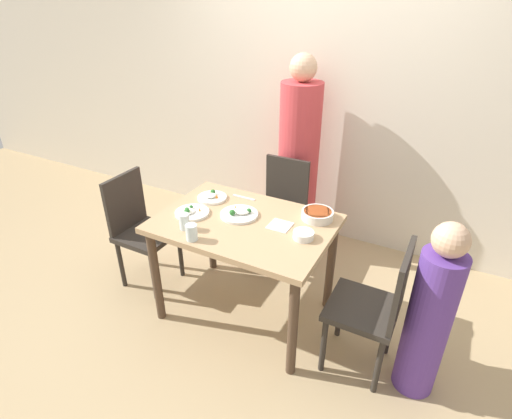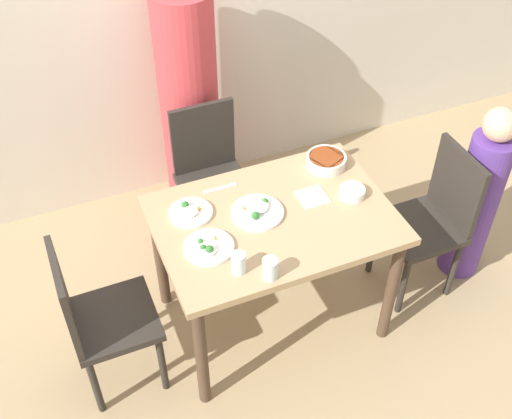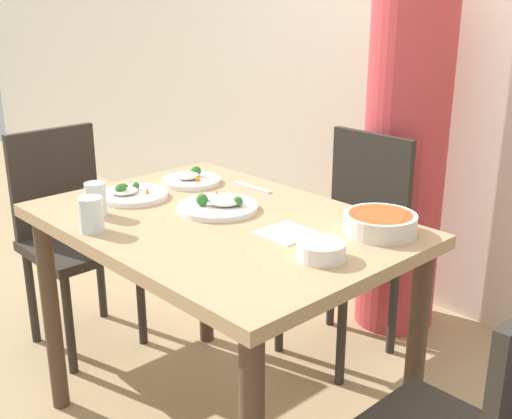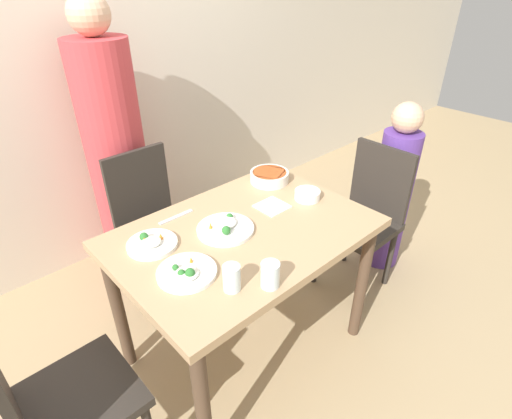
{
  "view_description": "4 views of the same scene",
  "coord_description": "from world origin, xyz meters",
  "px_view_note": "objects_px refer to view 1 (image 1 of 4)",
  "views": [
    {
      "loc": [
        1.13,
        -1.96,
        2.1
      ],
      "look_at": [
        0.05,
        0.07,
        0.84
      ],
      "focal_mm": 28.0,
      "sensor_mm": 36.0,
      "label": 1
    },
    {
      "loc": [
        -0.94,
        -2.03,
        2.91
      ],
      "look_at": [
        -0.13,
        -0.1,
        0.95
      ],
      "focal_mm": 45.0,
      "sensor_mm": 36.0,
      "label": 2
    },
    {
      "loc": [
        1.43,
        -1.19,
        1.43
      ],
      "look_at": [
        0.09,
        0.07,
        0.81
      ],
      "focal_mm": 45.0,
      "sensor_mm": 36.0,
      "label": 3
    },
    {
      "loc": [
        -0.97,
        -1.12,
        1.79
      ],
      "look_at": [
        0.11,
        0.04,
        0.82
      ],
      "focal_mm": 28.0,
      "sensor_mm": 36.0,
      "label": 4
    }
  ],
  "objects_px": {
    "plate_rice_adult": "(191,212)",
    "glass_water_tall": "(184,222)",
    "person_adult": "(298,163)",
    "chair_adult_spot": "(281,209)",
    "chair_child_spot": "(375,305)",
    "bowl_curry": "(317,215)",
    "person_child": "(429,317)"
  },
  "relations": [
    {
      "from": "bowl_curry",
      "to": "plate_rice_adult",
      "type": "distance_m",
      "value": 0.85
    },
    {
      "from": "chair_child_spot",
      "to": "person_child",
      "type": "height_order",
      "value": "person_child"
    },
    {
      "from": "bowl_curry",
      "to": "person_child",
      "type": "bearing_deg",
      "value": -22.65
    },
    {
      "from": "bowl_curry",
      "to": "plate_rice_adult",
      "type": "height_order",
      "value": "bowl_curry"
    },
    {
      "from": "person_child",
      "to": "bowl_curry",
      "type": "xyz_separation_m",
      "value": [
        -0.79,
        0.33,
        0.27
      ]
    },
    {
      "from": "person_adult",
      "to": "person_child",
      "type": "height_order",
      "value": "person_adult"
    },
    {
      "from": "person_adult",
      "to": "bowl_curry",
      "type": "xyz_separation_m",
      "value": [
        0.48,
        -0.83,
        0.02
      ]
    },
    {
      "from": "plate_rice_adult",
      "to": "glass_water_tall",
      "type": "xyz_separation_m",
      "value": [
        0.08,
        -0.18,
        0.04
      ]
    },
    {
      "from": "chair_child_spot",
      "to": "person_adult",
      "type": "bearing_deg",
      "value": -139.69
    },
    {
      "from": "chair_child_spot",
      "to": "plate_rice_adult",
      "type": "xyz_separation_m",
      "value": [
        -1.28,
        -0.01,
        0.29
      ]
    },
    {
      "from": "chair_child_spot",
      "to": "bowl_curry",
      "type": "xyz_separation_m",
      "value": [
        -0.5,
        0.33,
        0.31
      ]
    },
    {
      "from": "chair_child_spot",
      "to": "person_child",
      "type": "xyz_separation_m",
      "value": [
        0.29,
        0.0,
        0.04
      ]
    },
    {
      "from": "plate_rice_adult",
      "to": "glass_water_tall",
      "type": "height_order",
      "value": "glass_water_tall"
    },
    {
      "from": "chair_adult_spot",
      "to": "chair_child_spot",
      "type": "height_order",
      "value": "same"
    },
    {
      "from": "chair_child_spot",
      "to": "plate_rice_adult",
      "type": "distance_m",
      "value": 1.31
    },
    {
      "from": "person_adult",
      "to": "glass_water_tall",
      "type": "relative_size",
      "value": 16.04
    },
    {
      "from": "chair_adult_spot",
      "to": "person_adult",
      "type": "height_order",
      "value": "person_adult"
    },
    {
      "from": "person_child",
      "to": "bowl_curry",
      "type": "height_order",
      "value": "person_child"
    },
    {
      "from": "plate_rice_adult",
      "to": "person_adult",
      "type": "bearing_deg",
      "value": 75.95
    },
    {
      "from": "chair_child_spot",
      "to": "bowl_curry",
      "type": "height_order",
      "value": "chair_child_spot"
    },
    {
      "from": "person_adult",
      "to": "glass_water_tall",
      "type": "bearing_deg",
      "value": -99.04
    },
    {
      "from": "bowl_curry",
      "to": "glass_water_tall",
      "type": "xyz_separation_m",
      "value": [
        -0.7,
        -0.52,
        0.02
      ]
    },
    {
      "from": "bowl_curry",
      "to": "glass_water_tall",
      "type": "height_order",
      "value": "glass_water_tall"
    },
    {
      "from": "glass_water_tall",
      "to": "bowl_curry",
      "type": "bearing_deg",
      "value": 36.51
    },
    {
      "from": "chair_adult_spot",
      "to": "bowl_curry",
      "type": "xyz_separation_m",
      "value": [
        0.48,
        -0.48,
        0.31
      ]
    },
    {
      "from": "chair_adult_spot",
      "to": "chair_child_spot",
      "type": "relative_size",
      "value": 1.0
    },
    {
      "from": "person_child",
      "to": "glass_water_tall",
      "type": "xyz_separation_m",
      "value": [
        -1.49,
        -0.19,
        0.3
      ]
    },
    {
      "from": "chair_adult_spot",
      "to": "person_child",
      "type": "distance_m",
      "value": 1.51
    },
    {
      "from": "plate_rice_adult",
      "to": "glass_water_tall",
      "type": "bearing_deg",
      "value": -65.92
    },
    {
      "from": "person_child",
      "to": "plate_rice_adult",
      "type": "bearing_deg",
      "value": -179.64
    },
    {
      "from": "plate_rice_adult",
      "to": "glass_water_tall",
      "type": "distance_m",
      "value": 0.2
    },
    {
      "from": "bowl_curry",
      "to": "plate_rice_adult",
      "type": "bearing_deg",
      "value": -156.32
    }
  ]
}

